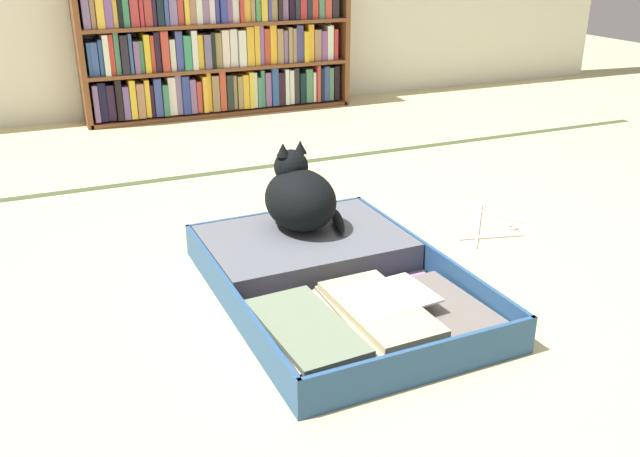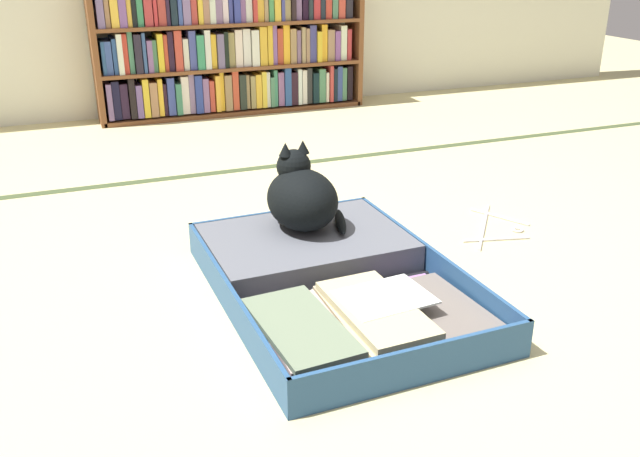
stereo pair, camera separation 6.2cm
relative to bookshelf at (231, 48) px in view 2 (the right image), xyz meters
name	(u,v)px [view 2 (the right image)]	position (x,y,z in m)	size (l,w,h in m)	color
ground_plane	(327,282)	(-0.31, -2.27, -0.38)	(10.00, 10.00, 0.00)	#C3BA85
tatami_border	(230,171)	(-0.31, -1.11, -0.38)	(4.80, 0.05, 0.00)	#3B492A
bookshelf	(231,48)	(0.00, 0.00, 0.00)	(1.58, 0.22, 0.79)	brown
open_suitcase	(326,276)	(-0.33, -2.31, -0.33)	(0.66, 0.96, 0.10)	navy
black_cat	(301,197)	(-0.32, -2.06, -0.17)	(0.28, 0.29, 0.27)	black
clothes_hanger	(495,227)	(0.41, -2.10, -0.38)	(0.31, 0.35, 0.01)	silver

